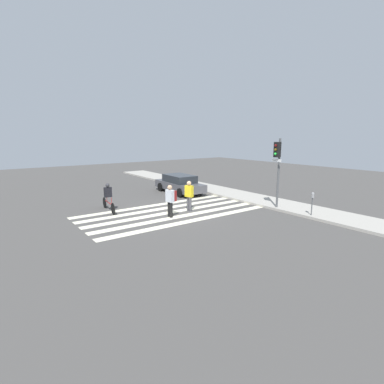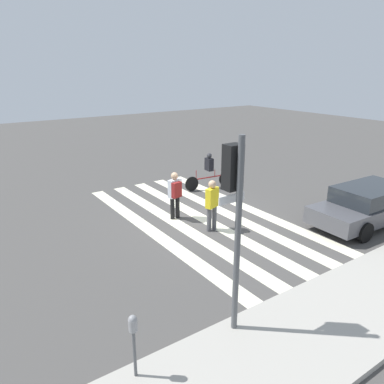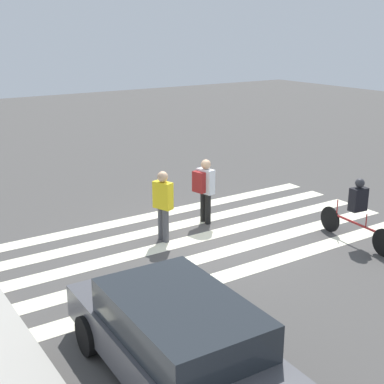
# 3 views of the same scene
# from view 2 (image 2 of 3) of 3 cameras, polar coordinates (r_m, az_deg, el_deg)

# --- Properties ---
(ground_plane) EXTENTS (60.00, 60.00, 0.00)m
(ground_plane) POSITION_cam_2_polar(r_m,az_deg,el_deg) (13.46, 1.62, -4.03)
(ground_plane) COLOR #4C4947
(sidewalk_curb) EXTENTS (36.00, 2.50, 0.14)m
(sidewalk_curb) POSITION_cam_2_polar(r_m,az_deg,el_deg) (9.70, 24.70, -15.03)
(sidewalk_curb) COLOR #ADA89E
(sidewalk_curb) RESTS_ON ground_plane
(crosswalk_stripes) EXTENTS (4.56, 10.00, 0.01)m
(crosswalk_stripes) POSITION_cam_2_polar(r_m,az_deg,el_deg) (13.46, 1.62, -4.01)
(crosswalk_stripes) COLOR #F2EDCC
(crosswalk_stripes) RESTS_ON ground_plane
(traffic_light) EXTENTS (0.60, 0.50, 4.07)m
(traffic_light) POSITION_cam_2_polar(r_m,az_deg,el_deg) (6.89, 6.46, -1.18)
(traffic_light) COLOR #515456
(traffic_light) RESTS_ON ground_plane
(parking_meter) EXTENTS (0.15, 0.15, 1.35)m
(parking_meter) POSITION_cam_2_polar(r_m,az_deg,el_deg) (6.63, -8.92, -20.50)
(parking_meter) COLOR #515456
(parking_meter) RESTS_ON ground_plane
(pedestrian_adult_yellow_jacket) EXTENTS (0.50, 0.45, 1.71)m
(pedestrian_adult_yellow_jacket) POSITION_cam_2_polar(r_m,az_deg,el_deg) (13.09, -2.59, -0.03)
(pedestrian_adult_yellow_jacket) COLOR black
(pedestrian_adult_yellow_jacket) RESTS_ON ground_plane
(pedestrian_child_with_backpack) EXTENTS (0.52, 0.35, 1.72)m
(pedestrian_child_with_backpack) POSITION_cam_2_polar(r_m,az_deg,el_deg) (12.18, 3.07, -1.62)
(pedestrian_child_with_backpack) COLOR #4C4C51
(pedestrian_child_with_backpack) RESTS_ON ground_plane
(cyclist_far_lane) EXTENTS (2.38, 0.42, 1.60)m
(cyclist_far_lane) POSITION_cam_2_polar(r_m,az_deg,el_deg) (16.56, 2.61, 3.46)
(cyclist_far_lane) COLOR black
(cyclist_far_lane) RESTS_ON ground_plane
(car_parked_silver_sedan) EXTENTS (4.63, 2.01, 1.35)m
(car_parked_silver_sedan) POSITION_cam_2_polar(r_m,az_deg,el_deg) (14.18, 25.41, -1.69)
(car_parked_silver_sedan) COLOR #4C4C51
(car_parked_silver_sedan) RESTS_ON ground_plane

